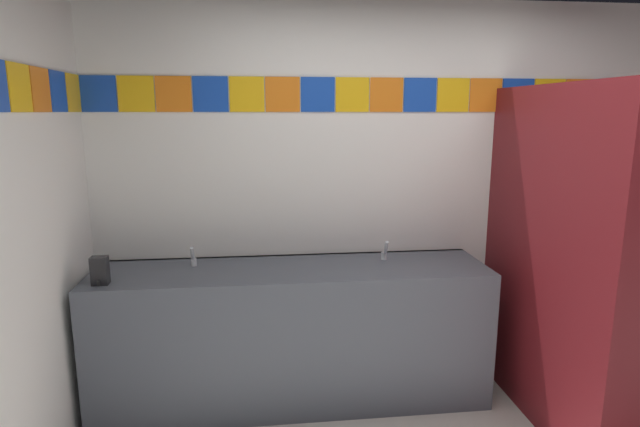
{
  "coord_description": "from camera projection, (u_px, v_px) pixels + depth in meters",
  "views": [
    {
      "loc": [
        -0.94,
        -1.73,
        1.83
      ],
      "look_at": [
        -0.62,
        1.01,
        1.28
      ],
      "focal_mm": 28.63,
      "sensor_mm": 36.0,
      "label": 1
    }
  ],
  "objects": [
    {
      "name": "wall_back",
      "position": [
        398.0,
        194.0,
        3.51
      ],
      "size": [
        4.06,
        0.09,
        2.54
      ],
      "color": "white",
      "rests_on": "ground_plane"
    },
    {
      "name": "vanity_counter",
      "position": [
        293.0,
        332.0,
        3.25
      ],
      "size": [
        2.44,
        0.6,
        0.88
      ],
      "color": "#4C515B",
      "rests_on": "ground_plane"
    },
    {
      "name": "faucet_left",
      "position": [
        193.0,
        259.0,
        3.18
      ],
      "size": [
        0.04,
        0.1,
        0.14
      ],
      "color": "silver",
      "rests_on": "vanity_counter"
    },
    {
      "name": "faucet_right",
      "position": [
        385.0,
        252.0,
        3.32
      ],
      "size": [
        0.04,
        0.1,
        0.14
      ],
      "color": "silver",
      "rests_on": "vanity_counter"
    },
    {
      "name": "soap_dispenser",
      "position": [
        100.0,
        271.0,
        2.85
      ],
      "size": [
        0.09,
        0.09,
        0.16
      ],
      "color": "black",
      "rests_on": "vanity_counter"
    },
    {
      "name": "stall_divider",
      "position": [
        595.0,
        272.0,
        2.73
      ],
      "size": [
        0.92,
        1.34,
        1.98
      ],
      "color": "maroon",
      "rests_on": "ground_plane"
    },
    {
      "name": "toilet",
      "position": [
        603.0,
        344.0,
        3.41
      ],
      "size": [
        0.39,
        0.49,
        0.74
      ],
      "color": "white",
      "rests_on": "ground_plane"
    }
  ]
}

